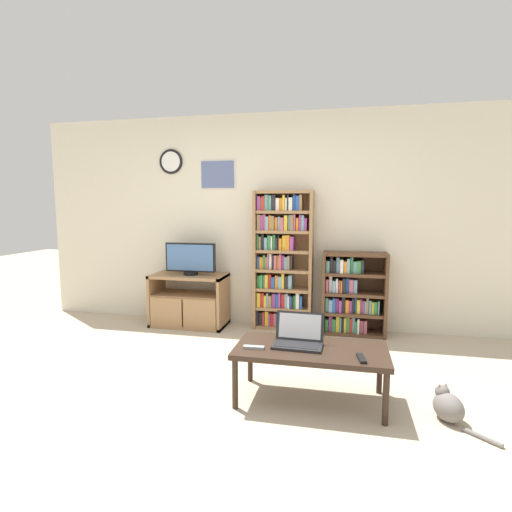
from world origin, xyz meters
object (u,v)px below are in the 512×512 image
object	(u,v)px
coffee_table	(311,353)
remote_far_from_laptop	(361,358)
tv_stand	(189,300)
cat	(448,406)
laptop	(298,337)
television	(191,259)
bookshelf_tall	(281,260)
remote_near_laptop	(254,347)
bookshelf_short	(351,295)

from	to	relation	value
coffee_table	remote_far_from_laptop	size ratio (longest dim) A/B	6.94
tv_stand	cat	bearing A→B (deg)	-33.31
laptop	remote_far_from_laptop	bearing A→B (deg)	-21.89
television	bookshelf_tall	xyz separation A→B (m)	(1.10, 0.15, -0.01)
laptop	coffee_table	bearing A→B (deg)	-21.28
tv_stand	television	xyz separation A→B (m)	(0.03, -0.00, 0.52)
television	remote_near_laptop	size ratio (longest dim) A/B	3.91
bookshelf_tall	remote_far_from_laptop	world-z (taller)	bookshelf_tall
bookshelf_short	remote_near_laptop	world-z (taller)	bookshelf_short
tv_stand	remote_near_laptop	size ratio (longest dim) A/B	5.72
bookshelf_tall	remote_far_from_laptop	distance (m)	2.17
television	laptop	distance (m)	2.22
remote_near_laptop	cat	size ratio (longest dim) A/B	0.37
remote_near_laptop	bookshelf_short	bearing A→B (deg)	-24.18
laptop	bookshelf_tall	bearing A→B (deg)	105.20
cat	television	bearing A→B (deg)	119.12
cat	remote_near_laptop	bearing A→B (deg)	153.87
coffee_table	cat	bearing A→B (deg)	-4.99
tv_stand	remote_near_laptop	xyz separation A→B (m)	(1.22, -1.74, 0.11)
bookshelf_tall	bookshelf_short	distance (m)	0.91
laptop	cat	bearing A→B (deg)	-4.86
television	remote_near_laptop	distance (m)	2.14
television	remote_near_laptop	bearing A→B (deg)	-55.58
cat	tv_stand	bearing A→B (deg)	119.41
bookshelf_tall	remote_far_from_laptop	size ratio (longest dim) A/B	10.11
remote_near_laptop	remote_far_from_laptop	size ratio (longest dim) A/B	0.98
bookshelf_short	remote_near_laptop	distance (m)	2.00
television	coffee_table	world-z (taller)	television
bookshelf_tall	remote_far_from_laptop	xyz separation A→B (m)	(0.87, -1.94, -0.41)
tv_stand	remote_near_laptop	bearing A→B (deg)	-54.88
remote_far_from_laptop	tv_stand	bearing A→B (deg)	-51.03
tv_stand	coffee_table	bearing A→B (deg)	-44.73
remote_near_laptop	tv_stand	bearing A→B (deg)	32.54
coffee_table	remote_near_laptop	bearing A→B (deg)	-165.07
television	remote_near_laptop	xyz separation A→B (m)	(1.19, -1.74, -0.41)
bookshelf_tall	remote_near_laptop	size ratio (longest dim) A/B	10.30
coffee_table	remote_near_laptop	distance (m)	0.44
tv_stand	remote_far_from_laptop	xyz separation A→B (m)	(2.01, -1.79, 0.11)
bookshelf_short	remote_near_laptop	xyz separation A→B (m)	(-0.74, -1.86, -0.03)
tv_stand	television	bearing A→B (deg)	-6.58
laptop	remote_far_from_laptop	xyz separation A→B (m)	(0.46, -0.21, -0.05)
television	remote_far_from_laptop	distance (m)	2.69
television	bookshelf_tall	world-z (taller)	bookshelf_tall
coffee_table	cat	distance (m)	1.00
bookshelf_tall	remote_near_laptop	world-z (taller)	bookshelf_tall
bookshelf_tall	coffee_table	bearing A→B (deg)	-74.04
laptop	cat	distance (m)	1.13
tv_stand	remote_far_from_laptop	size ratio (longest dim) A/B	5.61
tv_stand	television	world-z (taller)	television
bookshelf_tall	remote_near_laptop	distance (m)	1.93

